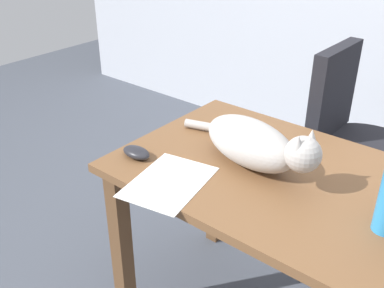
{
  "coord_description": "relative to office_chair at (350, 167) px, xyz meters",
  "views": [
    {
      "loc": [
        0.32,
        -1.13,
        1.48
      ],
      "look_at": [
        -0.51,
        -0.11,
        0.77
      ],
      "focal_mm": 41.9,
      "sensor_mm": 36.0,
      "label": 1
    }
  ],
  "objects": [
    {
      "name": "desk",
      "position": [
        0.22,
        -0.67,
        0.19
      ],
      "size": [
        1.52,
        0.71,
        0.71
      ],
      "color": "brown",
      "rests_on": "ground_plane"
    },
    {
      "name": "office_chair",
      "position": [
        0.0,
        0.0,
        0.0
      ],
      "size": [
        0.48,
        0.48,
        0.95
      ],
      "color": "black",
      "rests_on": "ground_plane"
    },
    {
      "name": "cat",
      "position": [
        -0.11,
        -0.68,
        0.37
      ],
      "size": [
        0.6,
        0.26,
        0.2
      ],
      "color": "#B2ADA8",
      "rests_on": "desk"
    },
    {
      "name": "computer_mouse",
      "position": [
        -0.45,
        -0.9,
        0.31
      ],
      "size": [
        0.11,
        0.06,
        0.04
      ],
      "primitive_type": "ellipsoid",
      "color": "#232328",
      "rests_on": "desk"
    },
    {
      "name": "paper_sheet",
      "position": [
        -0.25,
        -0.94,
        0.29
      ],
      "size": [
        0.26,
        0.33,
        0.0
      ],
      "primitive_type": "cube",
      "rotation": [
        0.0,
        0.0,
        0.19
      ],
      "color": "white",
      "rests_on": "desk"
    }
  ]
}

